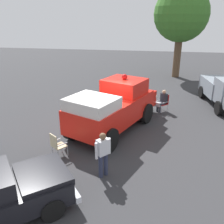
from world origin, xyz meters
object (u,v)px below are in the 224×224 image
Objects in this scene: spectator_seated at (163,100)px; oak_tree_left at (181,15)px; vintage_fire_truck at (115,106)px; spectator_standing at (103,152)px; lawn_chair_near_truck at (164,101)px; lawn_chair_by_car at (57,144)px.

oak_tree_left is (9.13, -1.38, 4.65)m from spectator_seated.
vintage_fire_truck is at bearing 162.55° from oak_tree_left.
spectator_standing is 0.22× the size of oak_tree_left.
oak_tree_left reaches higher than lawn_chair_near_truck.
lawn_chair_by_car is 2.26m from spectator_standing.
spectator_seated is at bearing -40.33° from vintage_fire_truck.
lawn_chair_by_car is 7.15m from spectator_seated.
vintage_fire_truck is at bearing 3.61° from spectator_standing.
lawn_chair_near_truck is (2.88, -2.47, -0.61)m from vintage_fire_truck.
vintage_fire_truck is 3.70m from spectator_seated.
oak_tree_left reaches higher than vintage_fire_truck.
oak_tree_left reaches higher than spectator_seated.
spectator_standing is at bearing 167.51° from oak_tree_left.
lawn_chair_near_truck and lawn_chair_by_car have the same top height.
vintage_fire_truck is at bearing 139.45° from lawn_chair_near_truck.
lawn_chair_near_truck is 7.13m from spectator_standing.
spectator_seated reaches higher than lawn_chair_near_truck.
spectator_standing is at bearing -112.99° from lawn_chair_by_car.
lawn_chair_by_car is at bearing 144.03° from lawn_chair_near_truck.
lawn_chair_by_car is at bearing 159.59° from oak_tree_left.
vintage_fire_truck is 13.17m from oak_tree_left.
vintage_fire_truck is 3.78× the size of spectator_standing.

